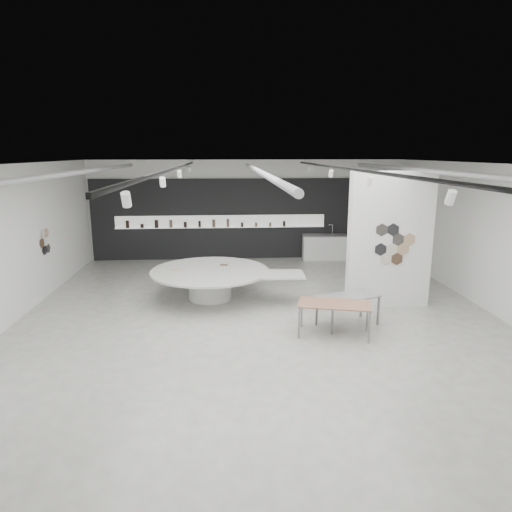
{
  "coord_description": "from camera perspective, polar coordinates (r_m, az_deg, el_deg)",
  "views": [
    {
      "loc": [
        -0.82,
        -10.55,
        4.07
      ],
      "look_at": [
        -0.03,
        1.2,
        1.39
      ],
      "focal_mm": 32.0,
      "sensor_mm": 36.0,
      "label": 1
    }
  ],
  "objects": [
    {
      "name": "room",
      "position": [
        10.76,
        0.07,
        2.15
      ],
      "size": [
        12.02,
        14.02,
        3.82
      ],
      "color": "#B2B1A8",
      "rests_on": "ground"
    },
    {
      "name": "back_wall_display",
      "position": [
        17.68,
        -1.44,
        4.62
      ],
      "size": [
        11.8,
        0.27,
        3.1
      ],
      "color": "black",
      "rests_on": "ground"
    },
    {
      "name": "partition_column",
      "position": [
        12.53,
        16.38,
        1.88
      ],
      "size": [
        2.2,
        0.38,
        3.6
      ],
      "color": "white",
      "rests_on": "ground"
    },
    {
      "name": "display_island",
      "position": [
        12.93,
        -5.46,
        -3.01
      ],
      "size": [
        4.31,
        3.44,
        0.85
      ],
      "rotation": [
        0.0,
        0.0,
        -0.03
      ],
      "color": "white",
      "rests_on": "ground"
    },
    {
      "name": "sample_table_wood",
      "position": [
        10.49,
        9.78,
        -6.12
      ],
      "size": [
        1.75,
        1.16,
        0.75
      ],
      "rotation": [
        0.0,
        0.0,
        -0.24
      ],
      "color": "#91634B",
      "rests_on": "ground"
    },
    {
      "name": "sample_table_stone",
      "position": [
        11.12,
        11.44,
        -5.21
      ],
      "size": [
        1.59,
        1.21,
        0.73
      ],
      "rotation": [
        0.0,
        0.0,
        0.4
      ],
      "color": "gray",
      "rests_on": "ground"
    },
    {
      "name": "kitchen_counter",
      "position": [
        17.85,
        8.56,
        1.11
      ],
      "size": [
        1.74,
        0.77,
        1.34
      ],
      "rotation": [
        0.0,
        0.0,
        -0.06
      ],
      "color": "white",
      "rests_on": "ground"
    }
  ]
}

